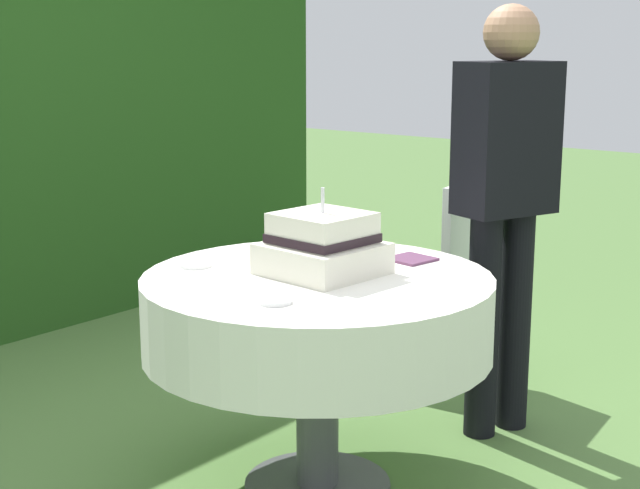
{
  "coord_description": "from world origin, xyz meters",
  "views": [
    {
      "loc": [
        -2.29,
        -1.86,
        1.48
      ],
      "look_at": [
        0.02,
        0.0,
        0.83
      ],
      "focal_mm": 53.35,
      "sensor_mm": 36.0,
      "label": 1
    }
  ],
  "objects_px": {
    "serving_plate_right": "(269,250)",
    "serving_plate_far": "(274,301)",
    "serving_plate_left": "(195,265)",
    "cake_table": "(317,316)",
    "standing_person": "(505,192)",
    "serving_plate_near": "(352,247)",
    "garden_chair": "(443,261)",
    "wedding_cake": "(323,245)",
    "napkin_stack": "(411,259)"
  },
  "relations": [
    {
      "from": "serving_plate_right",
      "to": "serving_plate_far",
      "type": "bearing_deg",
      "value": -136.87
    },
    {
      "from": "serving_plate_left",
      "to": "serving_plate_right",
      "type": "distance_m",
      "value": 0.33
    },
    {
      "from": "cake_table",
      "to": "standing_person",
      "type": "relative_size",
      "value": 0.71
    },
    {
      "from": "serving_plate_near",
      "to": "serving_plate_far",
      "type": "bearing_deg",
      "value": -159.85
    },
    {
      "from": "serving_plate_left",
      "to": "garden_chair",
      "type": "height_order",
      "value": "garden_chair"
    },
    {
      "from": "serving_plate_near",
      "to": "garden_chair",
      "type": "distance_m",
      "value": 0.78
    },
    {
      "from": "serving_plate_left",
      "to": "standing_person",
      "type": "height_order",
      "value": "standing_person"
    },
    {
      "from": "garden_chair",
      "to": "cake_table",
      "type": "bearing_deg",
      "value": -168.61
    },
    {
      "from": "wedding_cake",
      "to": "standing_person",
      "type": "bearing_deg",
      "value": -17.19
    },
    {
      "from": "serving_plate_left",
      "to": "garden_chair",
      "type": "distance_m",
      "value": 1.33
    },
    {
      "from": "serving_plate_far",
      "to": "serving_plate_right",
      "type": "height_order",
      "value": "same"
    },
    {
      "from": "wedding_cake",
      "to": "serving_plate_right",
      "type": "xyz_separation_m",
      "value": [
        0.13,
        0.35,
        -0.09
      ]
    },
    {
      "from": "cake_table",
      "to": "serving_plate_right",
      "type": "height_order",
      "value": "serving_plate_right"
    },
    {
      "from": "garden_chair",
      "to": "wedding_cake",
      "type": "bearing_deg",
      "value": -168.69
    },
    {
      "from": "serving_plate_left",
      "to": "napkin_stack",
      "type": "distance_m",
      "value": 0.73
    },
    {
      "from": "cake_table",
      "to": "garden_chair",
      "type": "xyz_separation_m",
      "value": [
        1.14,
        0.23,
        -0.06
      ]
    },
    {
      "from": "serving_plate_left",
      "to": "standing_person",
      "type": "distance_m",
      "value": 1.17
    },
    {
      "from": "serving_plate_near",
      "to": "serving_plate_right",
      "type": "bearing_deg",
      "value": 139.66
    },
    {
      "from": "serving_plate_far",
      "to": "napkin_stack",
      "type": "height_order",
      "value": "serving_plate_far"
    },
    {
      "from": "garden_chair",
      "to": "serving_plate_far",
      "type": "bearing_deg",
      "value": -167.22
    },
    {
      "from": "napkin_stack",
      "to": "serving_plate_right",
      "type": "bearing_deg",
      "value": 113.76
    },
    {
      "from": "serving_plate_left",
      "to": "garden_chair",
      "type": "relative_size",
      "value": 0.12
    },
    {
      "from": "serving_plate_near",
      "to": "serving_plate_right",
      "type": "height_order",
      "value": "same"
    },
    {
      "from": "serving_plate_far",
      "to": "serving_plate_right",
      "type": "distance_m",
      "value": 0.67
    },
    {
      "from": "standing_person",
      "to": "serving_plate_left",
      "type": "bearing_deg",
      "value": 146.97
    },
    {
      "from": "wedding_cake",
      "to": "serving_plate_far",
      "type": "bearing_deg",
      "value": -162.85
    },
    {
      "from": "garden_chair",
      "to": "standing_person",
      "type": "distance_m",
      "value": 0.69
    },
    {
      "from": "serving_plate_left",
      "to": "standing_person",
      "type": "xyz_separation_m",
      "value": [
        0.97,
        -0.63,
        0.19
      ]
    },
    {
      "from": "serving_plate_far",
      "to": "standing_person",
      "type": "distance_m",
      "value": 1.15
    },
    {
      "from": "serving_plate_left",
      "to": "napkin_stack",
      "type": "xyz_separation_m",
      "value": [
        0.53,
        -0.51,
        -0.0
      ]
    },
    {
      "from": "wedding_cake",
      "to": "napkin_stack",
      "type": "relative_size",
      "value": 2.56
    },
    {
      "from": "cake_table",
      "to": "serving_plate_far",
      "type": "bearing_deg",
      "value": -162.45
    },
    {
      "from": "cake_table",
      "to": "napkin_stack",
      "type": "xyz_separation_m",
      "value": [
        0.37,
        -0.11,
        0.14
      ]
    },
    {
      "from": "cake_table",
      "to": "serving_plate_left",
      "type": "xyz_separation_m",
      "value": [
        -0.16,
        0.4,
        0.14
      ]
    },
    {
      "from": "serving_plate_far",
      "to": "garden_chair",
      "type": "relative_size",
      "value": 0.12
    },
    {
      "from": "cake_table",
      "to": "serving_plate_left",
      "type": "height_order",
      "value": "serving_plate_left"
    },
    {
      "from": "cake_table",
      "to": "serving_plate_left",
      "type": "distance_m",
      "value": 0.45
    },
    {
      "from": "garden_chair",
      "to": "standing_person",
      "type": "relative_size",
      "value": 0.56
    },
    {
      "from": "serving_plate_near",
      "to": "serving_plate_left",
      "type": "height_order",
      "value": "same"
    },
    {
      "from": "serving_plate_far",
      "to": "standing_person",
      "type": "bearing_deg",
      "value": -6.37
    },
    {
      "from": "wedding_cake",
      "to": "napkin_stack",
      "type": "distance_m",
      "value": 0.37
    },
    {
      "from": "serving_plate_right",
      "to": "serving_plate_left",
      "type": "bearing_deg",
      "value": 172.6
    },
    {
      "from": "serving_plate_near",
      "to": "garden_chair",
      "type": "relative_size",
      "value": 0.14
    },
    {
      "from": "cake_table",
      "to": "serving_plate_left",
      "type": "bearing_deg",
      "value": 111.5
    },
    {
      "from": "serving_plate_left",
      "to": "serving_plate_right",
      "type": "height_order",
      "value": "same"
    },
    {
      "from": "wedding_cake",
      "to": "standing_person",
      "type": "relative_size",
      "value": 0.22
    },
    {
      "from": "serving_plate_far",
      "to": "napkin_stack",
      "type": "relative_size",
      "value": 0.74
    },
    {
      "from": "serving_plate_near",
      "to": "wedding_cake",
      "type": "bearing_deg",
      "value": -156.92
    },
    {
      "from": "serving_plate_far",
      "to": "wedding_cake",
      "type": "bearing_deg",
      "value": 17.15
    },
    {
      "from": "serving_plate_far",
      "to": "napkin_stack",
      "type": "bearing_deg",
      "value": -0.7
    }
  ]
}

